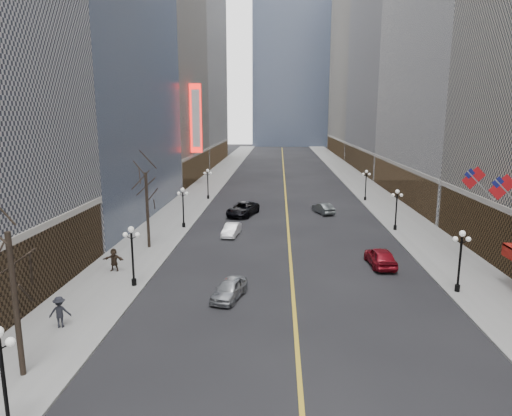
# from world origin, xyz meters

# --- Properties ---
(sidewalk_east) EXTENTS (6.00, 230.00, 0.15)m
(sidewalk_east) POSITION_xyz_m (14.00, 70.00, 0.07)
(sidewalk_east) COLOR gray
(sidewalk_east) RESTS_ON ground
(sidewalk_west) EXTENTS (6.00, 230.00, 0.15)m
(sidewalk_west) POSITION_xyz_m (-14.00, 70.00, 0.07)
(sidewalk_west) COLOR gray
(sidewalk_west) RESTS_ON ground
(lane_line) EXTENTS (0.25, 200.00, 0.02)m
(lane_line) POSITION_xyz_m (0.00, 80.00, 0.01)
(lane_line) COLOR gold
(lane_line) RESTS_ON ground
(bldg_east_c) EXTENTS (26.60, 40.60, 48.80)m
(bldg_east_c) POSITION_xyz_m (29.88, 106.00, 24.18)
(bldg_east_c) COLOR #9B9B9E
(bldg_east_c) RESTS_ON ground
(bldg_east_d) EXTENTS (26.60, 46.60, 62.80)m
(bldg_east_d) POSITION_xyz_m (29.90, 149.00, 31.17)
(bldg_east_d) COLOR #ABA08D
(bldg_east_d) RESTS_ON ground
(bldg_west_c) EXTENTS (26.60, 30.60, 50.80)m
(bldg_west_c) POSITION_xyz_m (-29.88, 87.00, 25.19)
(bldg_west_c) COLOR #ABA08D
(bldg_west_c) RESTS_ON ground
(bldg_west_d) EXTENTS (26.60, 38.60, 72.80)m
(bldg_west_d) POSITION_xyz_m (-29.92, 121.00, 36.17)
(bldg_west_d) COLOR silver
(bldg_west_d) RESTS_ON ground
(streetlamp_east_1) EXTENTS (1.26, 0.44, 4.52)m
(streetlamp_east_1) POSITION_xyz_m (11.80, 30.00, 2.90)
(streetlamp_east_1) COLOR black
(streetlamp_east_1) RESTS_ON sidewalk_east
(streetlamp_east_2) EXTENTS (1.26, 0.44, 4.52)m
(streetlamp_east_2) POSITION_xyz_m (11.80, 48.00, 2.90)
(streetlamp_east_2) COLOR black
(streetlamp_east_2) RESTS_ON sidewalk_east
(streetlamp_east_3) EXTENTS (1.26, 0.44, 4.52)m
(streetlamp_east_3) POSITION_xyz_m (11.80, 66.00, 2.90)
(streetlamp_east_3) COLOR black
(streetlamp_east_3) RESTS_ON sidewalk_east
(streetlamp_west_0) EXTENTS (1.26, 0.44, 4.52)m
(streetlamp_west_0) POSITION_xyz_m (-11.80, 14.00, 2.90)
(streetlamp_west_0) COLOR black
(streetlamp_west_0) RESTS_ON sidewalk_west
(streetlamp_west_1) EXTENTS (1.26, 0.44, 4.52)m
(streetlamp_west_1) POSITION_xyz_m (-11.80, 30.00, 2.90)
(streetlamp_west_1) COLOR black
(streetlamp_west_1) RESTS_ON sidewalk_west
(streetlamp_west_2) EXTENTS (1.26, 0.44, 4.52)m
(streetlamp_west_2) POSITION_xyz_m (-11.80, 48.00, 2.90)
(streetlamp_west_2) COLOR black
(streetlamp_west_2) RESTS_ON sidewalk_west
(streetlamp_west_3) EXTENTS (1.26, 0.44, 4.52)m
(streetlamp_west_3) POSITION_xyz_m (-11.80, 66.00, 2.90)
(streetlamp_west_3) COLOR black
(streetlamp_west_3) RESTS_ON sidewalk_west
(flag_4) EXTENTS (2.87, 0.12, 2.87)m
(flag_4) POSITION_xyz_m (15.31, 32.00, 7.29)
(flag_4) COLOR #B2B2B7
(flag_4) RESTS_ON ground
(flag_5) EXTENTS (2.87, 0.12, 2.87)m
(flag_5) POSITION_xyz_m (15.31, 37.00, 7.29)
(flag_5) COLOR #B2B2B7
(flag_5) RESTS_ON ground
(theatre_marquee) EXTENTS (2.00, 0.55, 12.00)m
(theatre_marquee) POSITION_xyz_m (-15.88, 80.00, 12.00)
(theatre_marquee) COLOR red
(theatre_marquee) RESTS_ON ground
(tree_west_near) EXTENTS (3.60, 3.60, 7.92)m
(tree_west_near) POSITION_xyz_m (-13.50, 18.00, 6.24)
(tree_west_near) COLOR #2D231C
(tree_west_near) RESTS_ON sidewalk_west
(tree_west_far) EXTENTS (3.60, 3.60, 7.92)m
(tree_west_far) POSITION_xyz_m (-13.50, 40.00, 6.24)
(tree_west_far) COLOR #2D231C
(tree_west_far) RESTS_ON sidewalk_west
(car_nb_near) EXTENTS (2.65, 4.37, 1.39)m
(car_nb_near) POSITION_xyz_m (-4.47, 28.25, 0.70)
(car_nb_near) COLOR #A0A4A7
(car_nb_near) RESTS_ON ground
(car_nb_mid) EXTENTS (1.88, 4.12, 1.31)m
(car_nb_mid) POSITION_xyz_m (-6.07, 45.09, 0.65)
(car_nb_mid) COLOR white
(car_nb_mid) RESTS_ON ground
(car_nb_far) EXTENTS (4.38, 6.63, 1.69)m
(car_nb_far) POSITION_xyz_m (-5.66, 55.12, 0.85)
(car_nb_far) COLOR black
(car_nb_far) RESTS_ON ground
(car_sb_mid) EXTENTS (2.20, 4.87, 1.62)m
(car_sb_mid) POSITION_xyz_m (7.57, 35.84, 0.81)
(car_sb_mid) COLOR maroon
(car_sb_mid) RESTS_ON ground
(car_sb_far) EXTENTS (2.83, 4.46, 1.39)m
(car_sb_far) POSITION_xyz_m (4.71, 56.80, 0.69)
(car_sb_far) COLOR #44494B
(car_sb_far) RESTS_ON ground
(ped_west_walk) EXTENTS (1.33, 0.81, 1.93)m
(ped_west_walk) POSITION_xyz_m (-14.03, 23.05, 1.11)
(ped_west_walk) COLOR black
(ped_west_walk) RESTS_ON sidewalk_west
(ped_west_far) EXTENTS (1.76, 0.58, 1.87)m
(ped_west_far) POSITION_xyz_m (-14.41, 33.11, 1.09)
(ped_west_far) COLOR #31251B
(ped_west_far) RESTS_ON sidewalk_west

